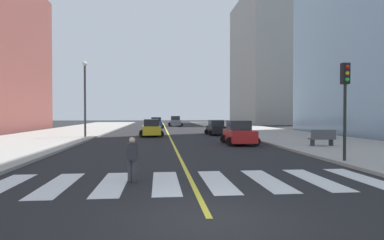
% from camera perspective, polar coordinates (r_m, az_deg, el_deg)
% --- Properties ---
extents(ground_plane, '(220.00, 220.00, 0.00)m').
position_cam_1_polar(ground_plane, '(7.73, 3.09, -16.85)').
color(ground_plane, black).
extents(sidewalk_kerb_east, '(10.00, 120.00, 0.15)m').
position_cam_1_polar(sidewalk_kerb_east, '(30.45, 20.17, -3.30)').
color(sidewalk_kerb_east, '#9E9B93').
rests_on(sidewalk_kerb_east, ground).
extents(sidewalk_kerb_west, '(10.00, 120.00, 0.15)m').
position_cam_1_polar(sidewalk_kerb_west, '(29.51, -27.92, -3.50)').
color(sidewalk_kerb_west, '#9E9B93').
rests_on(sidewalk_kerb_west, ground).
extents(crosswalk_paint, '(13.50, 4.00, 0.01)m').
position_cam_1_polar(crosswalk_paint, '(11.57, -0.06, -10.75)').
color(crosswalk_paint, silver).
rests_on(crosswalk_paint, ground).
extents(lane_divider_paint, '(0.16, 80.00, 0.01)m').
position_cam_1_polar(lane_divider_paint, '(47.34, -4.50, -1.76)').
color(lane_divider_paint, yellow).
rests_on(lane_divider_paint, ground).
extents(parking_garage_concrete, '(18.00, 24.00, 30.19)m').
position_cam_1_polar(parking_garage_concrete, '(83.30, 14.61, 9.87)').
color(parking_garage_concrete, '#9E9B93').
rests_on(parking_garage_concrete, ground).
extents(car_yellow_nearest, '(2.65, 4.12, 1.80)m').
position_cam_1_polar(car_yellow_nearest, '(34.33, -7.13, -1.46)').
color(car_yellow_nearest, gold).
rests_on(car_yellow_nearest, ground).
extents(car_blue_second, '(2.64, 4.11, 1.80)m').
position_cam_1_polar(car_blue_second, '(53.32, -6.32, -0.54)').
color(car_blue_second, '#2D479E').
rests_on(car_blue_second, ground).
extents(car_black_third, '(2.42, 3.80, 1.67)m').
position_cam_1_polar(car_black_third, '(36.53, 4.28, -1.39)').
color(car_black_third, black).
rests_on(car_black_third, ground).
extents(car_gray_fourth, '(2.68, 4.30, 1.92)m').
position_cam_1_polar(car_gray_fourth, '(61.91, -2.93, -0.25)').
color(car_gray_fourth, slate).
rests_on(car_gray_fourth, ground).
extents(car_red_fifth, '(2.66, 4.19, 1.85)m').
position_cam_1_polar(car_red_fifth, '(25.55, 8.22, -2.30)').
color(car_red_fifth, red).
rests_on(car_red_fifth, ground).
extents(traffic_light_near_corner, '(0.36, 0.41, 4.63)m').
position_cam_1_polar(traffic_light_near_corner, '(17.13, 25.18, 4.45)').
color(traffic_light_near_corner, black).
rests_on(traffic_light_near_corner, sidewalk_kerb_east).
extents(park_bench, '(1.80, 0.56, 1.12)m').
position_cam_1_polar(park_bench, '(24.35, 21.81, -2.95)').
color(park_bench, '#47474C').
rests_on(park_bench, sidewalk_kerb_east).
extents(pedestrian_crossing, '(0.39, 0.39, 1.56)m').
position_cam_1_polar(pedestrian_crossing, '(11.65, -10.40, -6.42)').
color(pedestrian_crossing, '#38383D').
rests_on(pedestrian_crossing, ground).
extents(street_lamp, '(0.44, 0.44, 7.27)m').
position_cam_1_polar(street_lamp, '(33.32, -18.19, 4.62)').
color(street_lamp, '#38383D').
rests_on(street_lamp, sidewalk_kerb_west).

